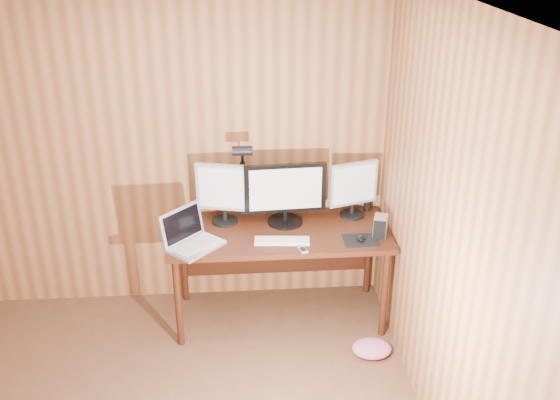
{
  "coord_description": "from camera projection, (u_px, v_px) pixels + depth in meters",
  "views": [
    {
      "loc": [
        0.63,
        -2.38,
        2.88
      ],
      "look_at": [
        0.93,
        1.58,
        1.02
      ],
      "focal_mm": 40.0,
      "sensor_mm": 36.0,
      "label": 1
    }
  ],
  "objects": [
    {
      "name": "keyboard",
      "position": [
        282.0,
        241.0,
        4.39
      ],
      "size": [
        0.4,
        0.15,
        0.02
      ],
      "rotation": [
        0.0,
        0.0,
        -0.08
      ],
      "color": "white",
      "rests_on": "desk"
    },
    {
      "name": "desk_lamp",
      "position": [
        243.0,
        169.0,
        4.56
      ],
      "size": [
        0.15,
        0.21,
        0.64
      ],
      "rotation": [
        0.0,
        0.0,
        -0.14
      ],
      "color": "black",
      "rests_on": "desk"
    },
    {
      "name": "laptop",
      "position": [
        190.0,
        237.0,
        4.32
      ],
      "size": [
        0.45,
        0.46,
        0.26
      ],
      "rotation": [
        0.0,
        0.0,
        0.81
      ],
      "color": "silver",
      "rests_on": "desk"
    },
    {
      "name": "phone",
      "position": [
        303.0,
        250.0,
        4.28
      ],
      "size": [
        0.07,
        0.1,
        0.01
      ],
      "rotation": [
        0.0,
        0.0,
        0.29
      ],
      "color": "silver",
      "rests_on": "desk"
    },
    {
      "name": "mouse",
      "position": [
        361.0,
        238.0,
        4.4
      ],
      "size": [
        0.07,
        0.1,
        0.04
      ],
      "primitive_type": "ellipsoid",
      "rotation": [
        0.0,
        0.0,
        -0.03
      ],
      "color": "black",
      "rests_on": "mousepad"
    },
    {
      "name": "desk",
      "position": [
        279.0,
        240.0,
        4.66
      ],
      "size": [
        1.6,
        0.7,
        0.75
      ],
      "color": "#39180C",
      "rests_on": "floor"
    },
    {
      "name": "hard_drive",
      "position": [
        380.0,
        226.0,
        4.45
      ],
      "size": [
        0.13,
        0.16,
        0.15
      ],
      "rotation": [
        0.0,
        0.0,
        -0.33
      ],
      "color": "silver",
      "rests_on": "desk"
    },
    {
      "name": "speaker",
      "position": [
        367.0,
        202.0,
        4.83
      ],
      "size": [
        0.06,
        0.06,
        0.13
      ],
      "primitive_type": "cylinder",
      "color": "black",
      "rests_on": "desk"
    },
    {
      "name": "fabric_pile",
      "position": [
        372.0,
        349.0,
        4.43
      ],
      "size": [
        0.3,
        0.25,
        0.09
      ],
      "primitive_type": null,
      "rotation": [
        0.0,
        0.0,
        -0.07
      ],
      "color": "#CD6392",
      "rests_on": "floor"
    },
    {
      "name": "monitor_center",
      "position": [
        285.0,
        193.0,
        4.56
      ],
      "size": [
        0.6,
        0.26,
        0.47
      ],
      "rotation": [
        0.0,
        0.0,
        0.05
      ],
      "color": "black",
      "rests_on": "desk"
    },
    {
      "name": "room_shell",
      "position": [
        100.0,
        309.0,
        2.8
      ],
      "size": [
        4.0,
        4.0,
        4.0
      ],
      "color": "brown",
      "rests_on": "ground"
    },
    {
      "name": "monitor_right",
      "position": [
        353.0,
        188.0,
        4.66
      ],
      "size": [
        0.38,
        0.18,
        0.43
      ],
      "rotation": [
        0.0,
        0.0,
        0.3
      ],
      "color": "black",
      "rests_on": "desk"
    },
    {
      "name": "mousepad",
      "position": [
        361.0,
        240.0,
        4.41
      ],
      "size": [
        0.24,
        0.2,
        0.0
      ],
      "primitive_type": "cube",
      "rotation": [
        0.0,
        0.0,
        0.0
      ],
      "color": "black",
      "rests_on": "desk"
    },
    {
      "name": "monitor_left",
      "position": [
        224.0,
        192.0,
        4.56
      ],
      "size": [
        0.41,
        0.19,
        0.46
      ],
      "rotation": [
        0.0,
        0.0,
        -0.23
      ],
      "color": "black",
      "rests_on": "desk"
    }
  ]
}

